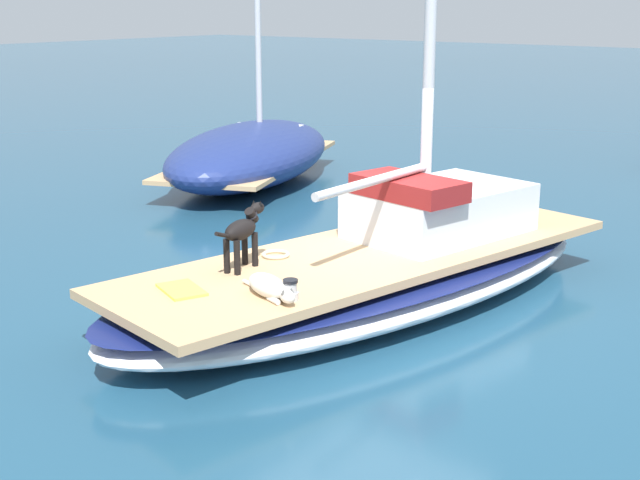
{
  "coord_description": "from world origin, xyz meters",
  "views": [
    {
      "loc": [
        5.51,
        -8.19,
        3.51
      ],
      "look_at": [
        0.0,
        -1.0,
        1.01
      ],
      "focal_mm": 48.96,
      "sensor_mm": 36.0,
      "label": 1
    }
  ],
  "objects_px": {
    "deck_towel": "(182,290)",
    "dog_white": "(269,287)",
    "coiled_rope": "(276,254)",
    "sailboat_main": "(371,277)",
    "dog_black": "(243,231)",
    "deck_winch": "(291,290)",
    "moored_boat_port_side": "(250,153)"
  },
  "relations": [
    {
      "from": "deck_towel",
      "to": "dog_white",
      "type": "bearing_deg",
      "value": 26.12
    },
    {
      "from": "coiled_rope",
      "to": "deck_towel",
      "type": "relative_size",
      "value": 0.58
    },
    {
      "from": "sailboat_main",
      "to": "dog_white",
      "type": "bearing_deg",
      "value": -86.36
    },
    {
      "from": "dog_black",
      "to": "coiled_rope",
      "type": "bearing_deg",
      "value": 91.76
    },
    {
      "from": "dog_black",
      "to": "coiled_rope",
      "type": "height_order",
      "value": "dog_black"
    },
    {
      "from": "sailboat_main",
      "to": "dog_black",
      "type": "distance_m",
      "value": 1.77
    },
    {
      "from": "sailboat_main",
      "to": "deck_towel",
      "type": "height_order",
      "value": "deck_towel"
    },
    {
      "from": "dog_black",
      "to": "deck_towel",
      "type": "relative_size",
      "value": 1.67
    },
    {
      "from": "dog_white",
      "to": "deck_towel",
      "type": "height_order",
      "value": "dog_white"
    },
    {
      "from": "dog_white",
      "to": "deck_towel",
      "type": "distance_m",
      "value": 0.93
    },
    {
      "from": "dog_white",
      "to": "sailboat_main",
      "type": "bearing_deg",
      "value": 93.64
    },
    {
      "from": "deck_winch",
      "to": "coiled_rope",
      "type": "relative_size",
      "value": 0.65
    },
    {
      "from": "dog_white",
      "to": "coiled_rope",
      "type": "xyz_separation_m",
      "value": [
        -0.87,
        1.12,
        -0.08
      ]
    },
    {
      "from": "coiled_rope",
      "to": "moored_boat_port_side",
      "type": "distance_m",
      "value": 7.45
    },
    {
      "from": "deck_winch",
      "to": "dog_white",
      "type": "bearing_deg",
      "value": -164.51
    },
    {
      "from": "moored_boat_port_side",
      "to": "deck_towel",
      "type": "bearing_deg",
      "value": -52.71
    },
    {
      "from": "dog_black",
      "to": "deck_towel",
      "type": "distance_m",
      "value": 1.05
    },
    {
      "from": "deck_winch",
      "to": "deck_towel",
      "type": "distance_m",
      "value": 1.15
    },
    {
      "from": "deck_winch",
      "to": "moored_boat_port_side",
      "type": "relative_size",
      "value": 0.03
    },
    {
      "from": "deck_winch",
      "to": "coiled_rope",
      "type": "bearing_deg",
      "value": 135.8
    },
    {
      "from": "dog_black",
      "to": "deck_towel",
      "type": "height_order",
      "value": "dog_black"
    },
    {
      "from": "sailboat_main",
      "to": "deck_winch",
      "type": "relative_size",
      "value": 36.14
    },
    {
      "from": "coiled_rope",
      "to": "deck_towel",
      "type": "xyz_separation_m",
      "value": [
        0.05,
        -1.53,
        -0.01
      ]
    },
    {
      "from": "sailboat_main",
      "to": "dog_black",
      "type": "relative_size",
      "value": 8.11
    },
    {
      "from": "deck_towel",
      "to": "moored_boat_port_side",
      "type": "height_order",
      "value": "moored_boat_port_side"
    },
    {
      "from": "sailboat_main",
      "to": "moored_boat_port_side",
      "type": "height_order",
      "value": "moored_boat_port_side"
    },
    {
      "from": "deck_winch",
      "to": "coiled_rope",
      "type": "height_order",
      "value": "deck_winch"
    },
    {
      "from": "coiled_rope",
      "to": "deck_towel",
      "type": "height_order",
      "value": "coiled_rope"
    },
    {
      "from": "sailboat_main",
      "to": "deck_winch",
      "type": "height_order",
      "value": "deck_winch"
    },
    {
      "from": "dog_white",
      "to": "coiled_rope",
      "type": "height_order",
      "value": "dog_white"
    },
    {
      "from": "deck_winch",
      "to": "deck_towel",
      "type": "height_order",
      "value": "deck_winch"
    },
    {
      "from": "sailboat_main",
      "to": "dog_black",
      "type": "height_order",
      "value": "dog_black"
    }
  ]
}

